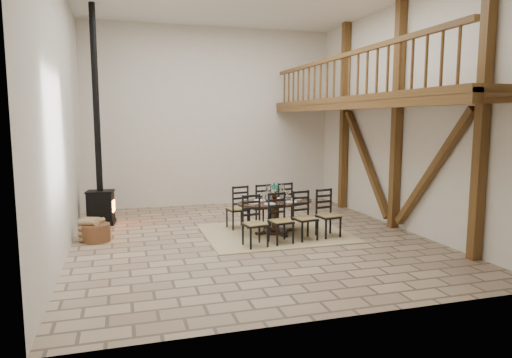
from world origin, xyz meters
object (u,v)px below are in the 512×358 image
object	(u,v)px
wood_stove	(99,176)
log_stack	(90,230)
dining_table	(277,217)
log_basket	(96,232)

from	to	relation	value
wood_stove	log_stack	size ratio (longest dim) A/B	10.68
dining_table	log_basket	xyz separation A→B (m)	(-3.67, 0.49, -0.17)
dining_table	wood_stove	distance (m)	4.26
wood_stove	log_basket	distance (m)	1.84
wood_stove	log_stack	world-z (taller)	wood_stove
wood_stove	log_stack	bearing A→B (deg)	-87.81
dining_table	wood_stove	bearing A→B (deg)	140.88
log_basket	log_stack	distance (m)	0.15
dining_table	wood_stove	size ratio (longest dim) A/B	0.43
log_basket	log_stack	bearing A→B (deg)	155.71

